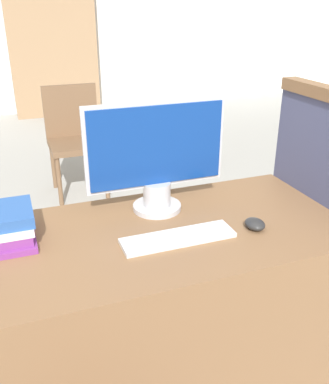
{
  "coord_description": "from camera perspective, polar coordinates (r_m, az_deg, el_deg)",
  "views": [
    {
      "loc": [
        -0.42,
        -0.95,
        1.49
      ],
      "look_at": [
        0.05,
        0.31,
        0.9
      ],
      "focal_mm": 40.0,
      "sensor_mm": 36.0,
      "label": 1
    }
  ],
  "objects": [
    {
      "name": "wall_back",
      "position": [
        6.57,
        -18.03,
        22.12
      ],
      "size": [
        12.0,
        0.06,
        2.8
      ],
      "color": "white",
      "rests_on": "ground_plane"
    },
    {
      "name": "desk",
      "position": [
        1.77,
        -1.82,
        -15.76
      ],
      "size": [
        1.48,
        0.69,
        0.73
      ],
      "color": "brown",
      "rests_on": "ground_plane"
    },
    {
      "name": "carrel_divider",
      "position": [
        1.96,
        19.94,
        -4.51
      ],
      "size": [
        0.07,
        0.67,
        1.19
      ],
      "color": "#474C70",
      "rests_on": "ground_plane"
    },
    {
      "name": "monitor",
      "position": [
        1.65,
        -1.08,
        4.6
      ],
      "size": [
        0.56,
        0.19,
        0.44
      ],
      "color": "#B7B7BC",
      "rests_on": "desk"
    },
    {
      "name": "keyboard",
      "position": [
        1.51,
        1.83,
        -6.12
      ],
      "size": [
        0.41,
        0.11,
        0.02
      ],
      "color": "silver",
      "rests_on": "desk"
    },
    {
      "name": "mouse",
      "position": [
        1.61,
        11.96,
        -4.2
      ],
      "size": [
        0.07,
        0.09,
        0.04
      ],
      "color": "#262626",
      "rests_on": "desk"
    },
    {
      "name": "book_stack",
      "position": [
        1.58,
        -20.47,
        -4.25
      ],
      "size": [
        0.19,
        0.26,
        0.12
      ],
      "color": "#7A3384",
      "rests_on": "desk"
    },
    {
      "name": "far_chair",
      "position": [
        3.64,
        -11.88,
        7.56
      ],
      "size": [
        0.44,
        0.44,
        0.88
      ],
      "rotation": [
        0.0,
        0.0,
        1.0
      ],
      "color": "brown",
      "rests_on": "ground_plane"
    },
    {
      "name": "bookshelf_far",
      "position": [
        6.38,
        -14.73,
        18.67
      ],
      "size": [
        1.17,
        0.32,
        1.96
      ],
      "color": "#9E7A56",
      "rests_on": "ground_plane"
    }
  ]
}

